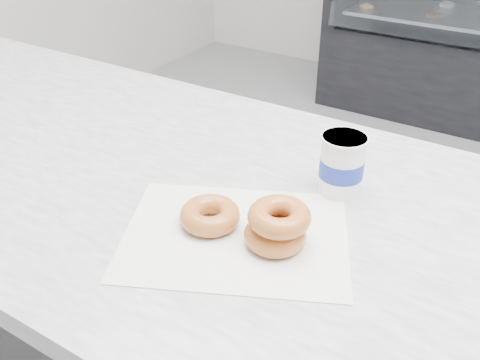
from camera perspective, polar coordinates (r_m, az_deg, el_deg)
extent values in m
cube|color=silver|center=(0.83, 18.54, -9.37)|extent=(3.06, 0.76, 0.04)
cube|color=silver|center=(0.82, -0.47, -5.89)|extent=(0.42, 0.38, 0.00)
torus|color=#C77036|center=(0.84, -3.23, -3.77)|extent=(0.10, 0.10, 0.03)
torus|color=#C77036|center=(0.80, 3.77, -5.85)|extent=(0.09, 0.09, 0.03)
torus|color=#C77036|center=(0.78, 4.21, -3.93)|extent=(0.13, 0.13, 0.03)
cylinder|color=white|center=(0.91, 10.79, 1.60)|extent=(0.09, 0.09, 0.11)
cylinder|color=white|center=(0.89, 11.11, 4.40)|extent=(0.08, 0.08, 0.01)
cylinder|color=navy|center=(0.92, 10.77, 1.35)|extent=(0.09, 0.09, 0.03)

